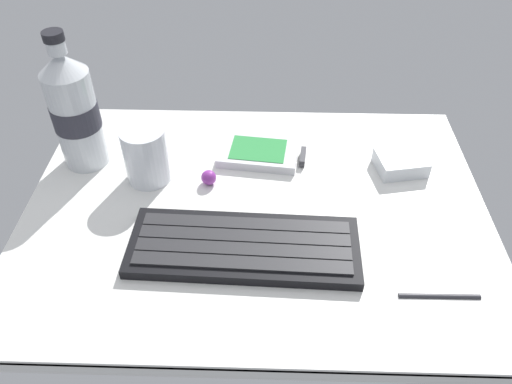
{
  "coord_description": "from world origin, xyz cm",
  "views": [
    {
      "loc": [
        1.46,
        -49.93,
        48.6
      ],
      "look_at": [
        0.0,
        0.0,
        3.0
      ],
      "focal_mm": 35.31,
      "sensor_mm": 36.0,
      "label": 1
    }
  ],
  "objects_px": {
    "handheld_device": "(262,153)",
    "juice_cup": "(146,157)",
    "stylus_pen": "(440,295)",
    "charger_block": "(401,163)",
    "water_bottle": "(74,111)",
    "keyboard": "(244,246)",
    "trackball_mouse": "(209,177)"
  },
  "relations": [
    {
      "from": "water_bottle",
      "to": "trackball_mouse",
      "type": "bearing_deg",
      "value": -14.18
    },
    {
      "from": "keyboard",
      "to": "handheld_device",
      "type": "bearing_deg",
      "value": 84.23
    },
    {
      "from": "juice_cup",
      "to": "stylus_pen",
      "type": "distance_m",
      "value": 0.43
    },
    {
      "from": "trackball_mouse",
      "to": "keyboard",
      "type": "bearing_deg",
      "value": -66.02
    },
    {
      "from": "water_bottle",
      "to": "charger_block",
      "type": "height_order",
      "value": "water_bottle"
    },
    {
      "from": "handheld_device",
      "to": "charger_block",
      "type": "xyz_separation_m",
      "value": [
        0.21,
        -0.02,
        0.0
      ]
    },
    {
      "from": "keyboard",
      "to": "water_bottle",
      "type": "relative_size",
      "value": 1.41
    },
    {
      "from": "water_bottle",
      "to": "keyboard",
      "type": "bearing_deg",
      "value": -35.42
    },
    {
      "from": "water_bottle",
      "to": "charger_block",
      "type": "distance_m",
      "value": 0.48
    },
    {
      "from": "juice_cup",
      "to": "handheld_device",
      "type": "bearing_deg",
      "value": 18.12
    },
    {
      "from": "juice_cup",
      "to": "trackball_mouse",
      "type": "distance_m",
      "value": 0.09
    },
    {
      "from": "trackball_mouse",
      "to": "stylus_pen",
      "type": "height_order",
      "value": "trackball_mouse"
    },
    {
      "from": "charger_block",
      "to": "stylus_pen",
      "type": "relative_size",
      "value": 0.74
    },
    {
      "from": "keyboard",
      "to": "charger_block",
      "type": "height_order",
      "value": "charger_block"
    },
    {
      "from": "water_bottle",
      "to": "handheld_device",
      "type": "bearing_deg",
      "value": 3.53
    },
    {
      "from": "charger_block",
      "to": "stylus_pen",
      "type": "xyz_separation_m",
      "value": [
        0.0,
        -0.23,
        -0.01
      ]
    },
    {
      "from": "keyboard",
      "to": "charger_block",
      "type": "xyz_separation_m",
      "value": [
        0.23,
        0.17,
        0.0
      ]
    },
    {
      "from": "trackball_mouse",
      "to": "stylus_pen",
      "type": "bearing_deg",
      "value": -33.72
    },
    {
      "from": "trackball_mouse",
      "to": "stylus_pen",
      "type": "relative_size",
      "value": 0.23
    },
    {
      "from": "juice_cup",
      "to": "water_bottle",
      "type": "distance_m",
      "value": 0.12
    },
    {
      "from": "water_bottle",
      "to": "charger_block",
      "type": "bearing_deg",
      "value": -0.92
    },
    {
      "from": "keyboard",
      "to": "juice_cup",
      "type": "distance_m",
      "value": 0.2
    },
    {
      "from": "water_bottle",
      "to": "charger_block",
      "type": "relative_size",
      "value": 2.97
    },
    {
      "from": "handheld_device",
      "to": "charger_block",
      "type": "distance_m",
      "value": 0.21
    },
    {
      "from": "trackball_mouse",
      "to": "charger_block",
      "type": "bearing_deg",
      "value": 8.16
    },
    {
      "from": "trackball_mouse",
      "to": "stylus_pen",
      "type": "xyz_separation_m",
      "value": [
        0.29,
        -0.19,
        -0.01
      ]
    },
    {
      "from": "handheld_device",
      "to": "juice_cup",
      "type": "height_order",
      "value": "juice_cup"
    },
    {
      "from": "charger_block",
      "to": "trackball_mouse",
      "type": "height_order",
      "value": "charger_block"
    },
    {
      "from": "juice_cup",
      "to": "stylus_pen",
      "type": "bearing_deg",
      "value": -28.32
    },
    {
      "from": "juice_cup",
      "to": "stylus_pen",
      "type": "relative_size",
      "value": 0.89
    },
    {
      "from": "handheld_device",
      "to": "stylus_pen",
      "type": "relative_size",
      "value": 1.41
    },
    {
      "from": "handheld_device",
      "to": "stylus_pen",
      "type": "xyz_separation_m",
      "value": [
        0.21,
        -0.26,
        -0.0
      ]
    }
  ]
}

